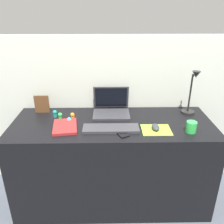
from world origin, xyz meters
TOP-DOWN VIEW (x-y plane):
  - ground_plane at (0.00, 0.00)m, footprint 6.00×6.00m
  - back_wall at (0.00, 0.34)m, footprint 2.76×0.05m
  - desk at (0.00, 0.00)m, footprint 1.56×0.60m
  - laptop at (-0.01, 0.19)m, footprint 0.30×0.25m
  - keyboard at (-0.01, -0.12)m, footprint 0.41×0.13m
  - mousepad at (0.32, -0.13)m, footprint 0.21×0.17m
  - mouse at (0.31, -0.12)m, footprint 0.06×0.10m
  - cell_phone at (0.06, -0.18)m, footprint 0.11×0.14m
  - desk_lamp at (0.64, 0.14)m, footprint 0.11×0.16m
  - notebook_pad at (-0.35, -0.08)m, footprint 0.20×0.26m
  - picture_frame at (-0.59, 0.21)m, footprint 0.12×0.02m
  - coffee_mug at (0.56, -0.16)m, footprint 0.07×0.07m
  - toy_figurine_green at (-0.41, 0.06)m, footprint 0.03×0.03m
  - toy_figurine_teal at (-0.46, 0.11)m, footprint 0.03×0.03m
  - toy_figurine_cyan at (-0.34, 0.02)m, footprint 0.03×0.03m
  - toy_figurine_orange at (-0.31, 0.07)m, footprint 0.03×0.03m

SIDE VIEW (x-z plane):
  - ground_plane at x=0.00m, z-range 0.00..0.00m
  - desk at x=0.00m, z-range 0.00..0.74m
  - back_wall at x=0.00m, z-range 0.00..1.36m
  - mousepad at x=0.32m, z-range 0.74..0.74m
  - cell_phone at x=0.06m, z-range 0.74..0.75m
  - keyboard at x=-0.01m, z-range 0.74..0.76m
  - notebook_pad at x=-0.35m, z-range 0.74..0.76m
  - toy_figurine_cyan at x=-0.34m, z-range 0.74..0.78m
  - mouse at x=0.31m, z-range 0.74..0.78m
  - toy_figurine_orange at x=-0.31m, z-range 0.74..0.80m
  - toy_figurine_teal at x=-0.46m, z-range 0.74..0.80m
  - toy_figurine_green at x=-0.41m, z-range 0.74..0.80m
  - coffee_mug at x=0.56m, z-range 0.74..0.82m
  - laptop at x=-0.01m, z-range 0.69..0.90m
  - picture_frame at x=-0.59m, z-range 0.74..0.89m
  - desk_lamp at x=0.64m, z-range 0.73..1.11m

